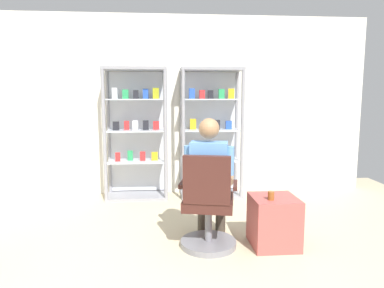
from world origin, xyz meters
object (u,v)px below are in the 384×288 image
(seated_shopkeeper, at_px, (210,175))
(display_cabinet_right, at_px, (210,132))
(office_chair, at_px, (208,210))
(tea_glass, at_px, (271,196))
(display_cabinet_left, at_px, (137,132))
(storage_crate, at_px, (274,221))

(seated_shopkeeper, bearing_deg, display_cabinet_right, 81.93)
(display_cabinet_right, distance_m, office_chair, 2.01)
(seated_shopkeeper, bearing_deg, tea_glass, -21.80)
(display_cabinet_left, distance_m, seated_shopkeeper, 1.96)
(display_cabinet_left, xyz_separation_m, tea_glass, (1.42, -1.98, -0.42))
(display_cabinet_left, xyz_separation_m, storage_crate, (1.48, -1.89, -0.72))
(display_cabinet_left, distance_m, tea_glass, 2.47)
(seated_shopkeeper, bearing_deg, display_cabinet_left, 115.96)
(display_cabinet_right, height_order, storage_crate, display_cabinet_right)
(seated_shopkeeper, distance_m, tea_glass, 0.63)
(display_cabinet_right, bearing_deg, tea_glass, -80.78)
(office_chair, distance_m, storage_crate, 0.68)
(seated_shopkeeper, height_order, storage_crate, seated_shopkeeper)
(display_cabinet_right, bearing_deg, display_cabinet_left, 179.99)
(display_cabinet_right, xyz_separation_m, seated_shopkeeper, (-0.25, -1.75, -0.25))
(office_chair, bearing_deg, tea_glass, -6.42)
(display_cabinet_left, bearing_deg, seated_shopkeeper, -64.04)
(display_cabinet_left, distance_m, office_chair, 2.15)
(display_cabinet_right, relative_size, storage_crate, 3.78)
(office_chair, xyz_separation_m, storage_crate, (0.67, 0.02, -0.14))
(display_cabinet_left, height_order, seated_shopkeeper, display_cabinet_left)
(display_cabinet_right, xyz_separation_m, office_chair, (-0.28, -1.91, -0.57))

